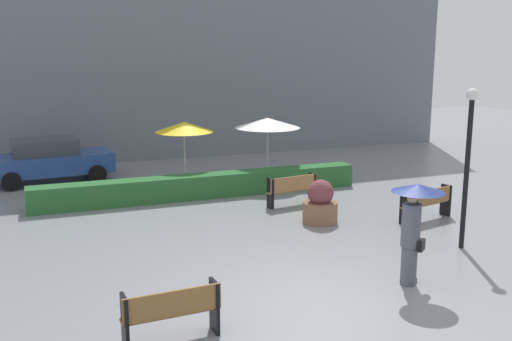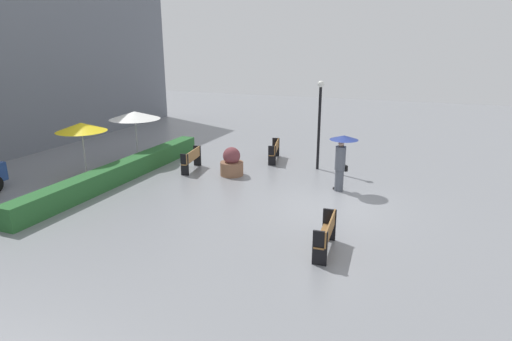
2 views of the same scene
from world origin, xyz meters
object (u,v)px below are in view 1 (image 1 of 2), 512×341
bench_near_left (172,311)px  pedestrian_with_umbrella (414,219)px  bench_far_right (427,202)px  patio_umbrella_yellow (184,127)px  bench_back_row (292,188)px  patio_umbrella_white (268,123)px  parked_car (50,160)px  planter_pot (320,204)px  lamp_post (468,152)px

bench_near_left → pedestrian_with_umbrella: bearing=6.6°
bench_far_right → patio_umbrella_yellow: patio_umbrella_yellow is taller
bench_near_left → bench_back_row: same height
pedestrian_with_umbrella → patio_umbrella_white: size_ratio=0.90×
patio_umbrella_yellow → parked_car: size_ratio=0.52×
planter_pot → lamp_post: bearing=-54.7°
bench_near_left → planter_pot: (5.36, 5.19, -0.03)m
parked_car → bench_far_right: bearing=-42.8°
planter_pot → patio_umbrella_yellow: size_ratio=0.53×
pedestrian_with_umbrella → parked_car: (-6.48, 12.60, -0.59)m
planter_pot → patio_umbrella_white: bearing=84.5°
patio_umbrella_yellow → patio_umbrella_white: bearing=-8.2°
patio_umbrella_white → bench_near_left: bearing=-119.7°
bench_back_row → parked_car: size_ratio=0.39×
parked_car → planter_pot: bearing=-49.7°
bench_back_row → lamp_post: size_ratio=0.44×
lamp_post → patio_umbrella_white: (-1.73, 8.22, -0.20)m
bench_far_right → pedestrian_with_umbrella: pedestrian_with_umbrella is taller
pedestrian_with_umbrella → patio_umbrella_white: patio_umbrella_white is taller
lamp_post → bench_near_left: bearing=-164.9°
pedestrian_with_umbrella → patio_umbrella_yellow: 10.35m
parked_car → pedestrian_with_umbrella: bearing=-62.8°
bench_back_row → patio_umbrella_white: (0.47, 3.18, 1.61)m
bench_near_left → patio_umbrella_yellow: (2.94, 10.69, 1.55)m
bench_back_row → patio_umbrella_yellow: patio_umbrella_yellow is taller
bench_near_left → bench_far_right: 9.27m
bench_far_right → patio_umbrella_yellow: 8.47m
pedestrian_with_umbrella → patio_umbrella_yellow: size_ratio=0.93×
bench_near_left → pedestrian_with_umbrella: size_ratio=0.78×
patio_umbrella_white → planter_pot: bearing=-95.5°
bench_far_right → pedestrian_with_umbrella: (-3.16, -3.68, 0.86)m
planter_pot → lamp_post: 4.26m
bench_back_row → pedestrian_with_umbrella: (-0.32, -6.50, 0.86)m
bench_near_left → parked_car: 13.26m
pedestrian_with_umbrella → bench_back_row: bearing=87.2°
bench_back_row → patio_umbrella_white: 3.60m
patio_umbrella_yellow → patio_umbrella_white: (2.92, -0.42, 0.06)m
patio_umbrella_white → parked_car: bearing=158.2°
bench_back_row → lamp_post: 5.79m
pedestrian_with_umbrella → lamp_post: lamp_post is taller
bench_near_left → patio_umbrella_yellow: size_ratio=0.72×
bench_near_left → lamp_post: (7.58, 2.05, 1.81)m
bench_far_right → parked_car: bearing=137.2°
bench_back_row → bench_far_right: (2.84, -2.83, -0.00)m
lamp_post → parked_car: 14.40m
bench_back_row → planter_pot: size_ratio=1.40×
pedestrian_with_umbrella → bench_far_right: bearing=49.3°
bench_far_right → lamp_post: bearing=-106.3°
bench_near_left → bench_far_right: size_ratio=0.90×
bench_far_right → lamp_post: lamp_post is taller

